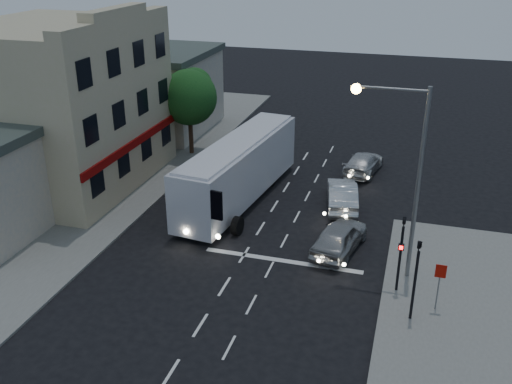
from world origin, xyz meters
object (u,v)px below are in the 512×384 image
(car_suv, at_px, (339,237))
(traffic_signal_side, at_px, (416,271))
(tour_bus, at_px, (239,168))
(street_tree, at_px, (189,95))
(car_sedan_b, at_px, (363,163))
(traffic_signal_main, at_px, (401,245))
(streetlight, at_px, (405,162))
(car_sedan_a, at_px, (342,195))
(regulatory_sign, at_px, (440,280))

(car_suv, xyz_separation_m, traffic_signal_side, (3.79, -5.00, 1.64))
(tour_bus, bearing_deg, street_tree, 138.14)
(car_sedan_b, height_order, street_tree, street_tree)
(car_suv, bearing_deg, tour_bus, -22.27)
(tour_bus, xyz_separation_m, traffic_signal_side, (10.61, -9.54, 0.35))
(tour_bus, bearing_deg, traffic_signal_side, -35.27)
(traffic_signal_main, bearing_deg, tour_bus, 142.64)
(traffic_signal_side, bearing_deg, streetlight, 105.70)
(car_sedan_a, relative_size, street_tree, 0.77)
(regulatory_sign, height_order, street_tree, street_tree)
(tour_bus, relative_size, street_tree, 2.05)
(traffic_signal_main, bearing_deg, car_suv, 135.64)
(car_sedan_a, bearing_deg, traffic_signal_main, 103.39)
(traffic_signal_side, height_order, streetlight, streetlight)
(car_suv, height_order, car_sedan_b, car_suv)
(streetlight, bearing_deg, car_sedan_b, 102.94)
(car_suv, distance_m, traffic_signal_main, 4.62)
(traffic_signal_main, relative_size, street_tree, 0.66)
(traffic_signal_side, distance_m, street_tree, 23.24)
(car_sedan_a, distance_m, streetlight, 9.14)
(traffic_signal_main, height_order, traffic_signal_side, same)
(car_suv, distance_m, regulatory_sign, 6.32)
(traffic_signal_main, bearing_deg, car_sedan_a, 114.34)
(car_sedan_a, bearing_deg, car_suv, 86.14)
(traffic_signal_side, xyz_separation_m, regulatory_sign, (1.00, 0.96, -0.82))
(tour_bus, xyz_separation_m, car_sedan_b, (6.72, 6.62, -1.38))
(traffic_signal_main, relative_size, regulatory_sign, 1.86)
(car_sedan_b, bearing_deg, street_tree, 8.44)
(regulatory_sign, bearing_deg, car_sedan_a, 120.37)
(car_sedan_a, height_order, car_sedan_b, car_sedan_a)
(street_tree, bearing_deg, traffic_signal_main, -42.03)
(traffic_signal_main, bearing_deg, traffic_signal_side, -70.51)
(car_sedan_b, distance_m, traffic_signal_main, 14.64)
(car_sedan_b, relative_size, street_tree, 0.77)
(tour_bus, distance_m, streetlight, 12.02)
(street_tree, bearing_deg, tour_bus, -48.56)
(car_sedan_b, bearing_deg, regulatory_sign, 116.55)
(regulatory_sign, bearing_deg, traffic_signal_side, -136.08)
(traffic_signal_main, height_order, regulatory_sign, traffic_signal_main)
(streetlight, xyz_separation_m, street_tree, (-15.55, 12.82, -1.23))
(tour_bus, relative_size, car_sedan_b, 2.67)
(car_sedan_a, height_order, streetlight, streetlight)
(car_sedan_b, relative_size, traffic_signal_main, 1.16)
(tour_bus, xyz_separation_m, car_suv, (6.82, -4.54, -1.28))
(traffic_signal_main, bearing_deg, street_tree, 137.97)
(tour_bus, relative_size, streetlight, 1.41)
(car_sedan_a, bearing_deg, car_sedan_b, -106.32)
(car_suv, xyz_separation_m, car_sedan_b, (-0.10, 11.16, -0.09))
(car_suv, distance_m, streetlight, 5.92)
(traffic_signal_side, height_order, regulatory_sign, traffic_signal_side)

